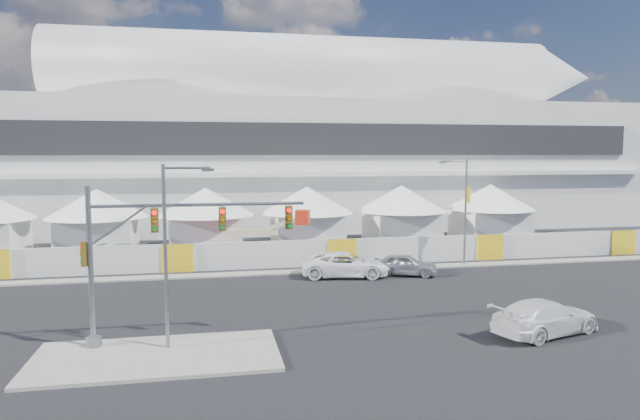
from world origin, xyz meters
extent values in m
plane|color=black|center=(0.00, 0.00, 0.00)|extent=(160.00, 160.00, 0.00)
cube|color=gray|center=(-6.00, -3.00, 0.07)|extent=(10.00, 5.00, 0.15)
cube|color=gray|center=(20.00, 12.50, 0.06)|extent=(80.00, 1.20, 0.12)
cube|color=silver|center=(8.00, 42.00, 7.00)|extent=(80.00, 24.00, 14.00)
cube|color=black|center=(8.00, 29.85, 9.80)|extent=(68.00, 0.30, 3.20)
cube|color=silver|center=(8.00, 29.60, 6.30)|extent=(72.00, 0.80, 0.50)
cylinder|color=silver|center=(8.00, 40.00, 17.78)|extent=(57.60, 8.40, 8.40)
cylinder|color=silver|center=(10.00, 40.00, 17.36)|extent=(51.60, 6.80, 6.80)
cylinder|color=silver|center=(12.00, 40.00, 16.94)|extent=(45.60, 5.20, 5.20)
cone|color=silver|center=(40.80, 40.00, 18.00)|extent=(8.00, 7.60, 7.60)
cube|color=white|center=(-13.00, 24.00, 1.50)|extent=(6.00, 6.00, 3.00)
cone|color=white|center=(-13.00, 24.00, 4.20)|extent=(8.40, 8.40, 2.40)
cube|color=white|center=(-4.00, 24.00, 1.50)|extent=(6.00, 6.00, 3.00)
cone|color=white|center=(-4.00, 24.00, 4.20)|extent=(8.40, 8.40, 2.40)
cube|color=white|center=(5.00, 24.00, 1.50)|extent=(6.00, 6.00, 3.00)
cone|color=white|center=(5.00, 24.00, 4.20)|extent=(8.40, 8.40, 2.40)
cube|color=white|center=(14.00, 24.00, 1.50)|extent=(6.00, 6.00, 3.00)
cone|color=white|center=(14.00, 24.00, 4.20)|extent=(8.40, 8.40, 2.40)
cube|color=white|center=(23.00, 24.00, 1.50)|extent=(6.00, 6.00, 3.00)
cone|color=white|center=(23.00, 24.00, 4.20)|extent=(8.40, 8.40, 2.40)
cube|color=silver|center=(6.00, 14.50, 1.00)|extent=(70.00, 0.25, 2.00)
imported|color=#B7B6BB|center=(9.46, 10.24, 0.75)|extent=(3.32, 4.77, 1.51)
imported|color=white|center=(5.34, 10.62, 0.84)|extent=(3.78, 6.41, 1.67)
imported|color=silver|center=(11.55, -3.26, 0.81)|extent=(3.89, 6.04, 1.63)
imported|color=black|center=(26.75, 18.74, 0.79)|extent=(2.73, 4.91, 1.58)
imported|color=silver|center=(-9.98, 19.31, 0.67)|extent=(3.00, 4.97, 1.35)
cylinder|color=slate|center=(-8.76, -1.39, 3.60)|extent=(0.23, 0.23, 6.90)
cylinder|color=slate|center=(-8.76, -1.39, 0.35)|extent=(0.67, 0.67, 0.40)
cylinder|color=slate|center=(-4.17, -1.39, 6.19)|extent=(9.18, 0.15, 0.15)
cube|color=#594714|center=(-6.07, -1.39, 5.55)|extent=(0.32, 0.22, 1.05)
cube|color=#594714|center=(-3.20, -1.39, 5.55)|extent=(0.32, 0.22, 1.05)
cube|color=#594714|center=(-0.25, -1.39, 5.55)|extent=(0.32, 0.22, 1.05)
cube|color=#594714|center=(-9.00, -1.39, 4.18)|extent=(0.22, 0.32, 1.05)
cylinder|color=slate|center=(-5.61, -2.17, 4.07)|extent=(0.16, 0.16, 7.84)
cylinder|color=slate|center=(-4.65, -2.17, 7.82)|extent=(1.92, 0.10, 0.10)
cube|color=slate|center=(-3.78, -2.17, 7.73)|extent=(0.52, 0.22, 0.13)
cylinder|color=slate|center=(14.95, 12.50, 4.01)|extent=(0.16, 0.16, 8.01)
cylinder|color=slate|center=(13.98, 12.50, 7.84)|extent=(1.96, 0.11, 0.11)
cube|color=slate|center=(13.08, 12.50, 7.75)|extent=(0.53, 0.22, 0.13)
cube|color=yellow|center=(15.18, 12.50, 5.34)|extent=(0.03, 0.53, 1.25)
cube|color=red|center=(-1.68, 18.36, 0.62)|extent=(4.40, 3.07, 1.23)
cube|color=beige|center=(-0.34, 18.36, 2.24)|extent=(4.13, 1.83, 0.39)
cube|color=beige|center=(2.12, 18.36, 2.91)|extent=(3.21, 1.45, 1.36)
cube|color=red|center=(3.69, 18.36, 3.47)|extent=(1.29, 1.29, 1.12)
camera|label=1|loc=(-3.82, -26.65, 8.46)|focal=32.00mm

